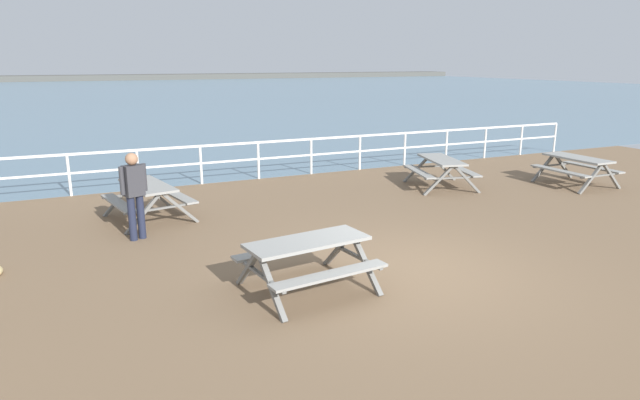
# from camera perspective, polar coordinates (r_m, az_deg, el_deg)

# --- Properties ---
(ground_plane) EXTENTS (30.00, 24.00, 0.20)m
(ground_plane) POSITION_cam_1_polar(r_m,az_deg,el_deg) (9.01, 9.43, -7.91)
(ground_plane) COLOR brown
(sea_band) EXTENTS (142.00, 90.00, 0.01)m
(sea_band) POSITION_cam_1_polar(r_m,az_deg,el_deg) (59.90, -20.31, 10.40)
(sea_band) COLOR slate
(sea_band) RESTS_ON ground
(distant_shoreline) EXTENTS (142.00, 6.00, 1.80)m
(distant_shoreline) POSITION_cam_1_polar(r_m,az_deg,el_deg) (102.78, -22.36, 11.54)
(distant_shoreline) COLOR #4C4C47
(distant_shoreline) RESTS_ON ground
(seaward_railing) EXTENTS (23.07, 0.07, 1.08)m
(seaward_railing) POSITION_cam_1_polar(r_m,az_deg,el_deg) (15.58, -6.50, 4.89)
(seaward_railing) COLOR white
(seaward_railing) RESTS_ON ground
(picnic_table_near_left) EXTENTS (1.97, 1.73, 0.80)m
(picnic_table_near_left) POSITION_cam_1_polar(r_m,az_deg,el_deg) (7.95, -1.31, -5.52)
(picnic_table_near_left) COLOR gray
(picnic_table_near_left) RESTS_ON ground
(picnic_table_far_left) EXTENTS (1.55, 1.81, 0.80)m
(picnic_table_far_left) POSITION_cam_1_polar(r_m,az_deg,el_deg) (16.25, 25.35, 3.43)
(picnic_table_far_left) COLOR gray
(picnic_table_far_left) RESTS_ON ground
(picnic_table_far_right) EXTENTS (1.90, 2.12, 0.80)m
(picnic_table_far_right) POSITION_cam_1_polar(r_m,az_deg,el_deg) (14.80, 12.61, 3.52)
(picnic_table_far_right) COLOR gray
(picnic_table_far_right) RESTS_ON ground
(picnic_table_seaward) EXTENTS (1.83, 2.06, 0.80)m
(picnic_table_seaward) POSITION_cam_1_polar(r_m,az_deg,el_deg) (12.04, -17.58, 0.73)
(picnic_table_seaward) COLOR gray
(picnic_table_seaward) RESTS_ON ground
(visitor) EXTENTS (0.50, 0.33, 1.66)m
(visitor) POSITION_cam_1_polar(r_m,az_deg,el_deg) (10.67, -18.90, 0.94)
(visitor) COLOR #1E2338
(visitor) RESTS_ON ground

